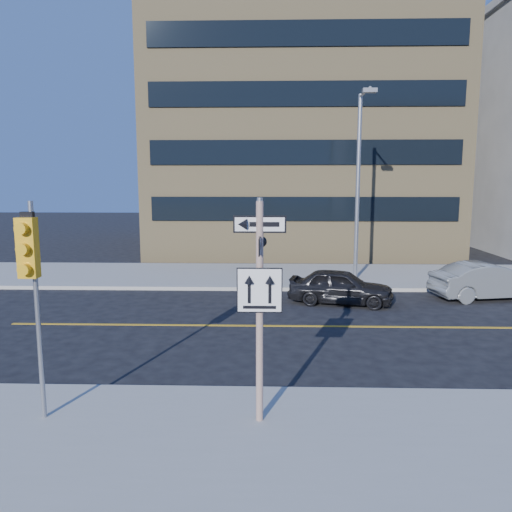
{
  "coord_description": "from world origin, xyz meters",
  "views": [
    {
      "loc": [
        0.18,
        -11.1,
        4.49
      ],
      "look_at": [
        -0.25,
        4.0,
        2.21
      ],
      "focal_mm": 35.0,
      "sensor_mm": 36.0,
      "label": 1
    }
  ],
  "objects_px": {
    "parked_car_a": "(341,286)",
    "parked_car_b": "(488,281)",
    "traffic_signal": "(30,266)",
    "sign_pole": "(260,299)",
    "streetlight_a": "(359,175)"
  },
  "relations": [
    {
      "from": "parked_car_b",
      "to": "traffic_signal",
      "type": "bearing_deg",
      "value": 119.44
    },
    {
      "from": "parked_car_b",
      "to": "sign_pole",
      "type": "bearing_deg",
      "value": 129.98
    },
    {
      "from": "sign_pole",
      "to": "parked_car_b",
      "type": "xyz_separation_m",
      "value": [
        8.54,
        10.37,
        -1.73
      ]
    },
    {
      "from": "traffic_signal",
      "to": "parked_car_a",
      "type": "bearing_deg",
      "value": 54.81
    },
    {
      "from": "parked_car_a",
      "to": "parked_car_b",
      "type": "relative_size",
      "value": 0.89
    },
    {
      "from": "sign_pole",
      "to": "traffic_signal",
      "type": "xyz_separation_m",
      "value": [
        -4.0,
        -0.15,
        0.59
      ]
    },
    {
      "from": "sign_pole",
      "to": "parked_car_a",
      "type": "xyz_separation_m",
      "value": [
        2.78,
        9.47,
        -1.79
      ]
    },
    {
      "from": "parked_car_b",
      "to": "parked_car_a",
      "type": "bearing_deg",
      "value": 88.38
    },
    {
      "from": "traffic_signal",
      "to": "parked_car_a",
      "type": "distance_m",
      "value": 12.0
    },
    {
      "from": "parked_car_a",
      "to": "parked_car_b",
      "type": "height_order",
      "value": "parked_car_b"
    },
    {
      "from": "parked_car_b",
      "to": "streetlight_a",
      "type": "bearing_deg",
      "value": 46.89
    },
    {
      "from": "sign_pole",
      "to": "parked_car_a",
      "type": "relative_size",
      "value": 1.07
    },
    {
      "from": "sign_pole",
      "to": "parked_car_a",
      "type": "height_order",
      "value": "sign_pole"
    },
    {
      "from": "parked_car_a",
      "to": "streetlight_a",
      "type": "height_order",
      "value": "streetlight_a"
    },
    {
      "from": "parked_car_a",
      "to": "parked_car_b",
      "type": "distance_m",
      "value": 5.83
    }
  ]
}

